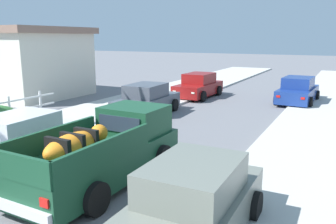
% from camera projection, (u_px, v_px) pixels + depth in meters
% --- Properties ---
extents(sidewalk_left, '(4.82, 60.00, 0.12)m').
position_uv_depth(sidewalk_left, '(96.00, 116.00, 16.82)').
color(sidewalk_left, beige).
rests_on(sidewalk_left, ground).
extents(sidewalk_right, '(4.82, 60.00, 0.12)m').
position_uv_depth(sidewalk_right, '(330.00, 146.00, 12.13)').
color(sidewalk_right, beige).
rests_on(sidewalk_right, ground).
extents(curb_left, '(0.16, 60.00, 0.10)m').
position_uv_depth(curb_left, '(113.00, 118.00, 16.37)').
color(curb_left, silver).
rests_on(curb_left, ground).
extents(curb_right, '(0.16, 60.00, 0.10)m').
position_uv_depth(curb_right, '(299.00, 142.00, 12.59)').
color(curb_right, silver).
rests_on(curb_right, ground).
extents(pickup_truck, '(2.28, 5.24, 1.80)m').
position_uv_depth(pickup_truck, '(105.00, 152.00, 9.16)').
color(pickup_truck, '#19472D').
rests_on(pickup_truck, ground).
extents(car_left_near, '(2.07, 4.28, 1.54)m').
position_uv_depth(car_left_near, '(191.00, 206.00, 6.44)').
color(car_left_near, slate).
rests_on(car_left_near, ground).
extents(car_left_mid, '(2.17, 4.32, 1.54)m').
position_uv_depth(car_left_mid, '(22.00, 140.00, 10.51)').
color(car_left_mid, silver).
rests_on(car_left_mid, ground).
extents(car_right_mid, '(2.15, 4.31, 1.54)m').
position_uv_depth(car_right_mid, '(147.00, 100.00, 17.20)').
color(car_right_mid, '#474C56').
rests_on(car_right_mid, ground).
extents(car_left_far, '(2.13, 4.31, 1.54)m').
position_uv_depth(car_left_far, '(199.00, 86.00, 22.23)').
color(car_left_far, maroon).
rests_on(car_left_far, ground).
extents(car_right_far, '(2.18, 4.33, 1.54)m').
position_uv_depth(car_right_far, '(298.00, 91.00, 20.20)').
color(car_right_far, navy).
rests_on(car_right_far, ground).
extents(roadside_house, '(9.15, 6.52, 4.41)m').
position_uv_depth(roadside_house, '(14.00, 61.00, 22.86)').
color(roadside_house, beige).
rests_on(roadside_house, ground).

